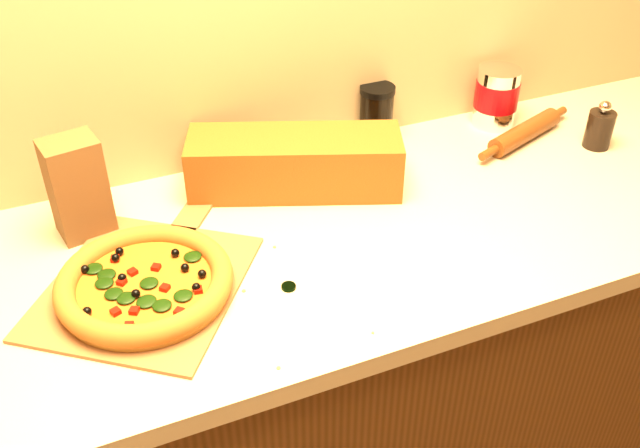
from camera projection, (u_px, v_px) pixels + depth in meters
The scene contains 11 objects.
cabinet at pixel (286, 404), 1.64m from camera, with size 2.80×0.65×0.86m, color #41260E.
countertop at pixel (280, 251), 1.38m from camera, with size 2.84×0.68×0.04m, color #BFAE95.
pizza_peel at pixel (148, 281), 1.27m from camera, with size 0.48×0.51×0.01m.
pizza at pixel (145, 283), 1.23m from camera, with size 0.31×0.31×0.04m.
bottle_cap at pixel (289, 287), 1.26m from camera, with size 0.03×0.03×0.01m, color black.
pepper_grinder at pixel (600, 128), 1.64m from camera, with size 0.06×0.06×0.12m.
rolling_pin at pixel (525, 132), 1.68m from camera, with size 0.32×0.13×0.05m.
coffee_canister at pixel (496, 96), 1.72m from camera, with size 0.11×0.11×0.14m.
bread_bag at pixel (295, 163), 1.49m from camera, with size 0.44×0.14×0.12m, color brown.
paper_bag at pixel (78, 188), 1.34m from camera, with size 0.10×0.08×0.20m, color brown.
dark_jar at pixel (376, 112), 1.67m from camera, with size 0.08×0.08×0.13m.
Camera 1 is at (-0.35, 0.39, 1.73)m, focal length 40.00 mm.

